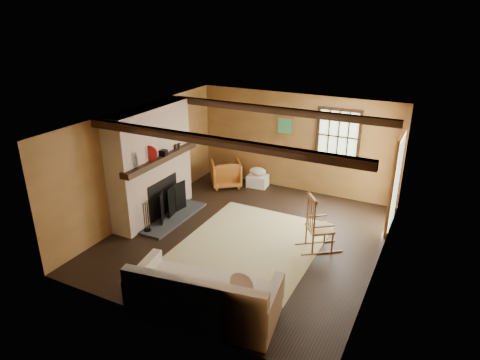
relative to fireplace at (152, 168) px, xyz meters
The scene contains 10 objects.
ground 2.48m from the fireplace, ahead, with size 5.50×5.50×0.00m, color black.
room_envelope 2.52m from the fireplace, ahead, with size 5.02×5.52×2.44m.
fireplace is the anchor object (origin of this frame).
rug 2.67m from the fireplace, ahead, with size 2.50×3.00×0.01m, color tan.
rocking_chair 3.67m from the fireplace, ahead, with size 0.89×0.82×1.11m.
sofa 3.70m from the fireplace, 41.55° to the right, with size 2.29×1.28×0.88m.
firewood_pile 2.81m from the fireplace, 80.88° to the left, with size 0.61×0.11×0.22m.
laundry_basket 2.96m from the fireplace, 61.35° to the left, with size 0.50×0.38×0.30m, color white.
basket_pillow 2.89m from the fireplace, 61.35° to the left, with size 0.42×0.34×0.21m, color beige.
armchair 2.36m from the fireplace, 74.54° to the left, with size 0.72×0.74×0.67m, color #BF6026.
Camera 1 is at (3.26, -6.72, 4.29)m, focal length 32.00 mm.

